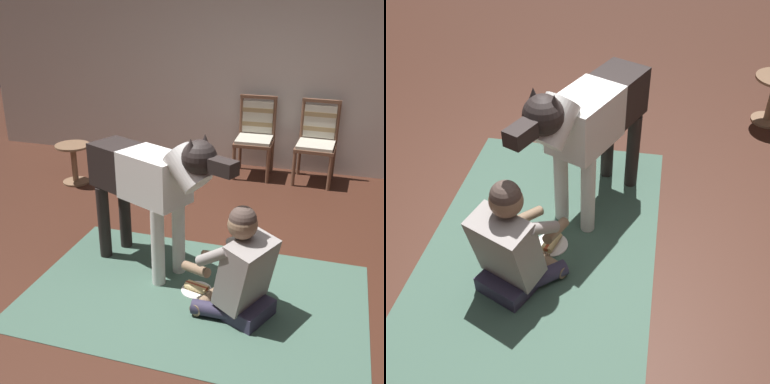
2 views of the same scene
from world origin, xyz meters
TOP-DOWN VIEW (x-y plane):
  - ground_plane at (0.00, 0.00)m, footprint 14.05×14.05m
  - area_rug at (-0.08, -0.10)m, footprint 2.58×1.66m
  - person_sitting_on_floor at (0.29, -0.20)m, footprint 0.73×0.62m
  - large_dog at (-0.54, 0.17)m, footprint 1.48×0.77m
  - hot_dog_on_plate at (-0.08, -0.03)m, footprint 0.24×0.24m

SIDE VIEW (x-z plane):
  - ground_plane at x=0.00m, z-range 0.00..0.00m
  - area_rug at x=-0.08m, z-range 0.00..0.01m
  - hot_dog_on_plate at x=-0.08m, z-range -0.01..0.06m
  - person_sitting_on_floor at x=0.29m, z-range -0.08..0.78m
  - large_dog at x=-0.54m, z-range 0.18..1.44m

